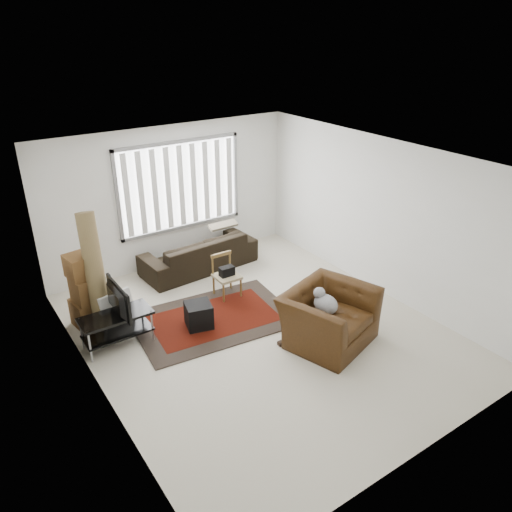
{
  "coord_description": "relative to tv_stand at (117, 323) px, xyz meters",
  "views": [
    {
      "loc": [
        -3.73,
        -5.35,
        4.42
      ],
      "look_at": [
        0.24,
        0.47,
        1.05
      ],
      "focal_mm": 35.0,
      "sensor_mm": 36.0,
      "label": 1
    }
  ],
  "objects": [
    {
      "name": "subwoofer",
      "position": [
        1.22,
        -0.26,
        -0.16
      ],
      "size": [
        0.48,
        0.48,
        0.39
      ],
      "primitive_type": "cube",
      "rotation": [
        0.0,
        0.0,
        -0.25
      ],
      "color": "black",
      "rests_on": "persian_rug"
    },
    {
      "name": "rolled_rug",
      "position": [
        -0.04,
        0.6,
        0.57
      ],
      "size": [
        0.41,
        0.77,
        1.89
      ],
      "primitive_type": "cylinder",
      "rotation": [
        -0.24,
        0.0,
        -0.18
      ],
      "color": "brown",
      "rests_on": "ground"
    },
    {
      "name": "room",
      "position": [
        1.98,
        -0.39,
        1.38
      ],
      "size": [
        6.0,
        6.02,
        2.71
      ],
      "color": "beige",
      "rests_on": "ground"
    },
    {
      "name": "persian_rug",
      "position": [
        1.51,
        -0.19,
        -0.36
      ],
      "size": [
        2.65,
        1.91,
        0.02
      ],
      "color": "black",
      "rests_on": "ground"
    },
    {
      "name": "side_chair",
      "position": [
        2.09,
        0.35,
        0.05
      ],
      "size": [
        0.41,
        0.41,
        0.76
      ],
      "rotation": [
        0.0,
        0.0,
        -0.01
      ],
      "color": "#938460",
      "rests_on": "ground"
    },
    {
      "name": "tv_stand",
      "position": [
        0.0,
        0.0,
        0.0
      ],
      "size": [
        1.04,
        0.47,
        0.52
      ],
      "color": "black",
      "rests_on": "ground"
    },
    {
      "name": "armchair",
      "position": [
        2.64,
        -1.67,
        0.1
      ],
      "size": [
        1.56,
        1.45,
        0.95
      ],
      "rotation": [
        0.0,
        0.0,
        0.3
      ],
      "color": "#3A200B",
      "rests_on": "ground"
    },
    {
      "name": "sofa",
      "position": [
        2.21,
        1.55,
        0.05
      ],
      "size": [
        2.29,
        1.1,
        0.86
      ],
      "primitive_type": "imported",
      "rotation": [
        0.0,
        0.0,
        3.2
      ],
      "color": "black",
      "rests_on": "ground"
    },
    {
      "name": "moving_boxes",
      "position": [
        -0.16,
        0.8,
        0.19
      ],
      "size": [
        0.55,
        0.52,
        1.2
      ],
      "color": "brown",
      "rests_on": "ground"
    },
    {
      "name": "tv",
      "position": [
        0.0,
        -0.0,
        0.39
      ],
      "size": [
        0.11,
        0.84,
        0.48
      ],
      "primitive_type": "imported",
      "rotation": [
        0.0,
        0.0,
        1.57
      ],
      "color": "black",
      "rests_on": "tv_stand"
    },
    {
      "name": "white_flatpack",
      "position": [
        0.15,
        0.32,
        -0.04
      ],
      "size": [
        0.56,
        0.35,
        0.66
      ],
      "primitive_type": "cube",
      "rotation": [
        -0.24,
        0.0,
        0.24
      ],
      "color": "silver",
      "rests_on": "ground"
    }
  ]
}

